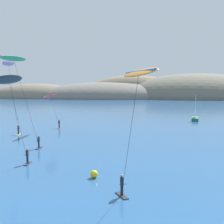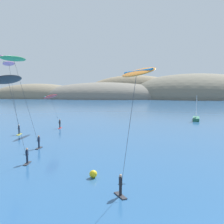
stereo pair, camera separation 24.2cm
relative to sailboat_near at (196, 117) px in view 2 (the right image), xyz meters
name	(u,v)px [view 2 (the right image)]	position (x,y,z in m)	size (l,w,h in m)	color
headland_island	(154,98)	(2.09, 94.92, -0.64)	(163.73, 52.29, 27.24)	#84755B
sailboat_near	(196,117)	(0.00, 0.00, 0.00)	(2.63, 5.94, 5.70)	#23664C
kitesurfer_orange	(135,85)	(-16.66, -47.03, 7.78)	(2.58, 7.80, 9.47)	#2D2D33
kitesurfer_black	(10,87)	(-27.32, -38.95, 7.56)	(1.18, 8.02, 9.29)	#2D2D33
kitesurfer_red	(52,99)	(-29.18, -15.92, 5.10)	(1.94, 7.91, 6.61)	red
kitesurfer_pink	(10,70)	(-33.33, -23.34, 9.70)	(2.02, 8.84, 11.58)	yellow
kitesurfer_green	(16,68)	(-28.77, -33.18, 9.46)	(2.12, 8.97, 11.38)	#2D2D33
marker_buoy	(93,174)	(-19.90, -39.27, -0.29)	(0.70, 0.70, 0.70)	yellow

